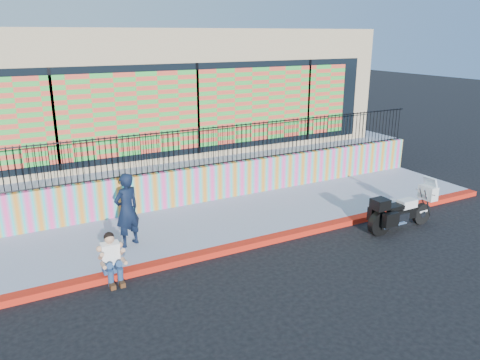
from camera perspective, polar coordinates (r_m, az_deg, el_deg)
ground at (r=12.00m, az=3.08°, el=-7.70°), size 90.00×90.00×0.00m
red_curb at (r=11.97m, az=3.09°, el=-7.37°), size 16.00×0.30×0.15m
sidewalk at (r=13.29m, az=-0.60°, el=-4.76°), size 16.00×3.00×0.15m
mural_wall at (r=14.43m, az=-3.55°, el=-0.33°), size 16.00×0.20×1.10m
metal_fence at (r=14.12m, az=-3.63°, el=4.12°), size 15.80×0.04×1.20m
elevated_platform at (r=19.04m, az=-9.99°, el=3.58°), size 16.00×10.00×1.25m
storefront_building at (r=18.40m, az=-10.20°, el=11.40°), size 14.00×8.06×4.00m
police_motorcycle at (r=13.30m, az=19.02°, el=-3.48°), size 2.16×0.72×1.35m
police_officer at (r=11.52m, az=-13.63°, el=-3.56°), size 0.78×0.65×1.83m
seated_man at (r=10.43m, az=-15.28°, el=-9.66°), size 0.54×0.71×1.06m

